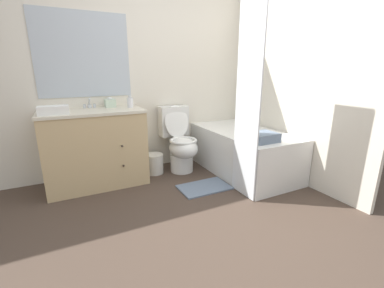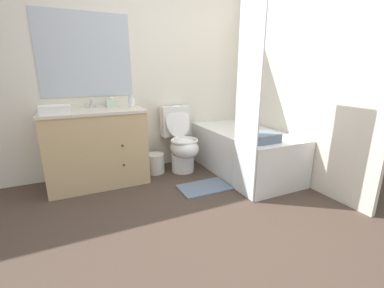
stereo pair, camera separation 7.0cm
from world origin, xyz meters
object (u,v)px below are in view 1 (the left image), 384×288
toilet (180,142)px  tissue_box (110,103)px  soap_dispenser (130,102)px  bath_towel_folded (263,137)px  vanity_cabinet (96,147)px  sink_faucet (90,105)px  bath_mat (204,187)px  bathtub (243,151)px  wastebasket (154,164)px  hand_towel_folded (53,110)px

toilet → tissue_box: (-0.81, 0.20, 0.53)m
soap_dispenser → bath_towel_folded: bearing=-40.0°
vanity_cabinet → sink_faucet: size_ratio=7.65×
sink_faucet → bath_mat: sink_faucet is taller
vanity_cabinet → tissue_box: bearing=36.3°
sink_faucet → toilet: bearing=-12.1°
bath_mat → bath_towel_folded: bearing=-27.7°
bathtub → tissue_box: bearing=157.9°
sink_faucet → wastebasket: (0.69, -0.18, -0.78)m
tissue_box → hand_towel_folded: tissue_box is taller
soap_dispenser → bath_mat: (0.62, -0.69, -0.92)m
vanity_cabinet → toilet: 1.04m
wastebasket → bath_mat: wastebasket is taller
wastebasket → tissue_box: (-0.46, 0.16, 0.79)m
tissue_box → soap_dispenser: size_ratio=1.00×
tissue_box → hand_towel_folded: 0.67m
vanity_cabinet → bath_towel_folded: bearing=-31.0°
sink_faucet → hand_towel_folded: 0.50m
vanity_cabinet → hand_towel_folded: size_ratio=3.90×
toilet → hand_towel_folded: size_ratio=3.04×
hand_towel_folded → bath_towel_folded: size_ratio=0.96×
hand_towel_folded → bath_mat: (1.41, -0.52, -0.90)m
sink_faucet → bathtub: sink_faucet is taller
vanity_cabinet → bathtub: vanity_cabinet is taller
hand_towel_folded → soap_dispenser: bearing=12.0°
sink_faucet → wastebasket: size_ratio=0.56×
sink_faucet → vanity_cabinet: bearing=-90.0°
bath_mat → vanity_cabinet: bearing=147.3°
bathtub → soap_dispenser: bearing=160.5°
soap_dispenser → bath_towel_folded: soap_dispenser is taller
toilet → bath_towel_folded: size_ratio=2.93×
bathtub → soap_dispenser: size_ratio=10.28×
tissue_box → toilet: bearing=-13.7°
toilet → soap_dispenser: size_ratio=5.93×
wastebasket → bath_towel_folded: size_ratio=0.88×
bathtub → hand_towel_folded: 2.22m
bathtub → wastebasket: size_ratio=5.80×
vanity_cabinet → bathtub: size_ratio=0.74×
vanity_cabinet → hand_towel_folded: 0.61m
bathtub → wastebasket: bearing=156.6°
toilet → wastebasket: size_ratio=3.35×
tissue_box → bath_mat: tissue_box is taller
soap_dispenser → bath_towel_folded: 1.56m
toilet → soap_dispenser: 0.82m
sink_faucet → tissue_box: bearing=-5.9°
sink_faucet → soap_dispenser: bearing=-21.8°
toilet → hand_towel_folded: 1.50m
bathtub → soap_dispenser: soap_dispenser is taller
sink_faucet → bath_mat: bearing=-39.4°
sink_faucet → hand_towel_folded: bearing=-136.8°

